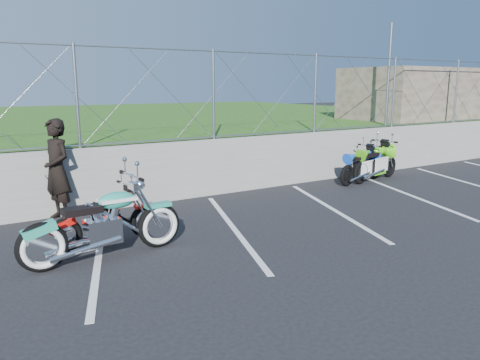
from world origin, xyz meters
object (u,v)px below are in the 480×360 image
cruiser_turquoise (106,226)px  sportbike_green (376,164)px  person_standing (57,170)px  naked_orange (108,220)px  sportbike_blue (362,167)px

cruiser_turquoise → sportbike_green: bearing=10.4°
sportbike_green → person_standing: bearing=164.8°
naked_orange → person_standing: person_standing is taller
sportbike_green → sportbike_blue: bearing=169.1°
naked_orange → sportbike_green: sportbike_green is taller
cruiser_turquoise → person_standing: 2.55m
sportbike_green → sportbike_blue: 0.52m
sportbike_blue → naked_orange: bearing=179.1°
naked_orange → sportbike_green: 7.70m
naked_orange → sportbike_green: bearing=3.6°
naked_orange → cruiser_turquoise: bearing=-114.8°
cruiser_turquoise → naked_orange: bearing=68.0°
sportbike_blue → person_standing: person_standing is taller
sportbike_green → naked_orange: bearing=178.9°
naked_orange → person_standing: (-0.37, 1.91, 0.55)m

